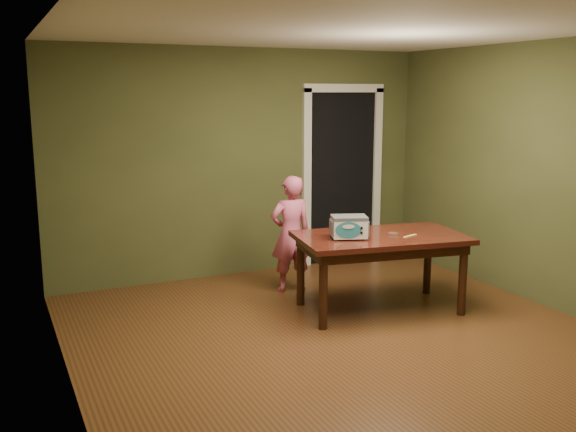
{
  "coord_description": "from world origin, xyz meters",
  "views": [
    {
      "loc": [
        -2.69,
        -4.38,
        2.1
      ],
      "look_at": [
        -0.14,
        1.0,
        0.95
      ],
      "focal_mm": 40.0,
      "sensor_mm": 36.0,
      "label": 1
    }
  ],
  "objects": [
    {
      "name": "spatula",
      "position": [
        0.92,
        0.52,
        0.75
      ],
      "size": [
        0.18,
        0.08,
        0.01
      ],
      "primitive_type": "cube",
      "rotation": [
        0.0,
        0.0,
        0.29
      ],
      "color": "#FEE06E",
      "rests_on": "dining_table"
    },
    {
      "name": "dining_table",
      "position": [
        0.69,
        0.68,
        0.65
      ],
      "size": [
        1.73,
        1.16,
        0.75
      ],
      "rotation": [
        0.0,
        0.0,
        -0.17
      ],
      "color": "#35110C",
      "rests_on": "floor"
    },
    {
      "name": "child",
      "position": [
        0.18,
        1.61,
        0.62
      ],
      "size": [
        0.47,
        0.32,
        1.25
      ],
      "primitive_type": "imported",
      "rotation": [
        0.0,
        0.0,
        3.09
      ],
      "color": "#D25679",
      "rests_on": "floor"
    },
    {
      "name": "floor",
      "position": [
        0.0,
        0.0,
        0.0
      ],
      "size": [
        5.0,
        5.0,
        0.0
      ],
      "primitive_type": "plane",
      "color": "brown",
      "rests_on": "ground"
    },
    {
      "name": "baking_pan",
      "position": [
        0.8,
        0.63,
        0.76
      ],
      "size": [
        0.1,
        0.1,
        0.02
      ],
      "color": "silver",
      "rests_on": "dining_table"
    },
    {
      "name": "doorway",
      "position": [
        1.3,
        2.78,
        1.06
      ],
      "size": [
        1.1,
        0.66,
        2.25
      ],
      "color": "black",
      "rests_on": "ground"
    },
    {
      "name": "room_shell",
      "position": [
        0.0,
        0.0,
        1.71
      ],
      "size": [
        4.52,
        5.02,
        2.61
      ],
      "color": "#4E532C",
      "rests_on": "ground"
    },
    {
      "name": "toy_oven",
      "position": [
        0.34,
        0.69,
        0.87
      ],
      "size": [
        0.4,
        0.33,
        0.21
      ],
      "rotation": [
        0.0,
        0.0,
        -0.36
      ],
      "color": "#4C4F54",
      "rests_on": "dining_table"
    }
  ]
}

